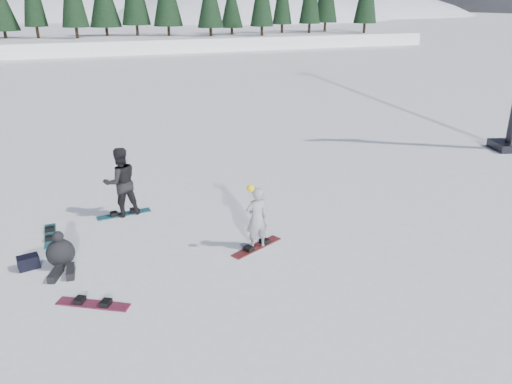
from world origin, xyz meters
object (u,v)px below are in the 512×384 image
gear_bag (28,262)px  snowboard_loose_b (93,304)px  snowboarder_man (121,182)px  seated_rider (61,254)px  snowboard_loose_a (50,236)px  snowboarder_woman (257,218)px

gear_bag → snowboard_loose_b: gear_bag is taller
snowboarder_man → seated_rider: bearing=46.5°
snowboard_loose_b → gear_bag: bearing=152.4°
gear_bag → snowboard_loose_a: bearing=73.1°
snowboarder_woman → snowboard_loose_a: 5.41m
seated_rider → snowboard_loose_a: (-0.22, 1.83, -0.32)m
gear_bag → snowboard_loose_b: 2.40m
snowboarder_woman → gear_bag: snowboarder_woman is taller
snowboarder_woman → gear_bag: bearing=-16.7°
snowboarder_woman → seated_rider: bearing=-15.3°
seated_rider → snowboard_loose_b: (0.50, -1.82, -0.32)m
gear_bag → snowboard_loose_b: (1.20, -2.08, -0.14)m
snowboard_loose_a → seated_rider: bearing=-172.8°
seated_rider → gear_bag: size_ratio=2.45×
snowboarder_woman → snowboard_loose_b: size_ratio=1.15×
seated_rider → snowboard_loose_b: size_ratio=0.73×
snowboarder_woman → snowboarder_man: bearing=-56.1°
snowboarder_man → snowboard_loose_b: snowboarder_man is taller
snowboarder_man → snowboard_loose_a: 2.30m
snowboard_loose_a → snowboard_loose_b: (0.72, -3.65, 0.00)m
snowboarder_man → snowboard_loose_b: bearing=65.1°
seated_rider → gear_bag: bearing=173.0°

